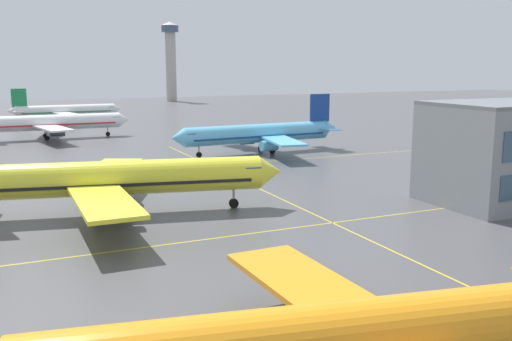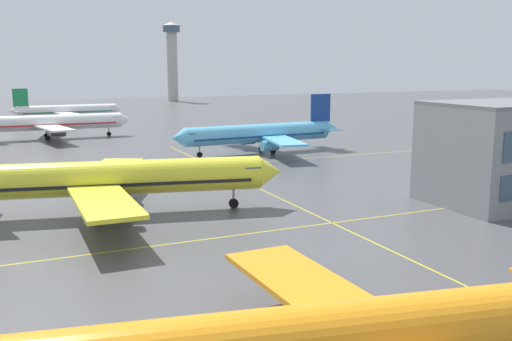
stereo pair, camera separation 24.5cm
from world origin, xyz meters
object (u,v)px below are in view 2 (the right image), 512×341
at_px(airliner_third_row, 261,134).
at_px(airliner_far_left_stand, 53,123).
at_px(control_tower, 172,56).
at_px(airliner_front_gate, 352,339).
at_px(airliner_far_right_stand, 66,111).
at_px(airliner_second_row, 112,179).

bearing_deg(airliner_third_row, airliner_far_left_stand, 131.64).
height_order(airliner_third_row, control_tower, control_tower).
height_order(airliner_front_gate, airliner_far_left_stand, airliner_front_gate).
bearing_deg(airliner_far_left_stand, airliner_far_right_stand, 79.70).
height_order(airliner_front_gate, airliner_second_row, airliner_second_row).
distance_m(airliner_second_row, airliner_far_left_stand, 78.94).
xyz_separation_m(airliner_far_right_stand, control_tower, (60.66, 90.81, 18.74)).
height_order(airliner_far_right_stand, control_tower, control_tower).
distance_m(airliner_far_right_stand, control_tower, 110.81).
height_order(airliner_second_row, airliner_third_row, airliner_second_row).
height_order(airliner_second_row, airliner_far_right_stand, airliner_second_row).
bearing_deg(airliner_third_row, airliner_second_row, -134.57).
bearing_deg(airliner_far_left_stand, control_tower, 62.75).
bearing_deg(control_tower, airliner_far_left_stand, -117.25).
bearing_deg(airliner_far_left_stand, airliner_front_gate, -88.12).
bearing_deg(airliner_far_right_stand, airliner_far_left_stand, -100.30).
bearing_deg(airliner_second_row, airliner_far_left_stand, 90.11).
relative_size(airliner_second_row, airliner_far_left_stand, 1.10).
relative_size(airliner_far_left_stand, airliner_far_right_stand, 1.08).
bearing_deg(airliner_third_row, airliner_far_right_stand, 109.43).
xyz_separation_m(airliner_second_row, airliner_far_right_stand, (7.43, 120.66, -0.72)).
bearing_deg(airliner_second_row, control_tower, 72.15).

